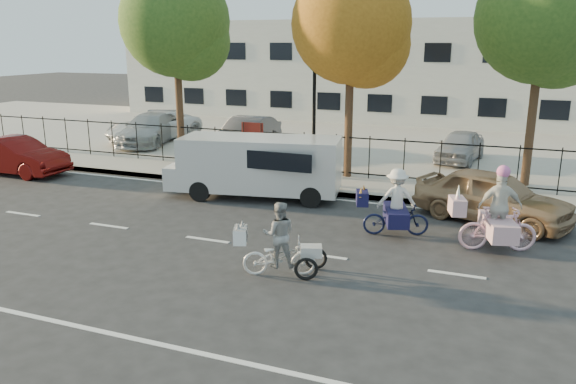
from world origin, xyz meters
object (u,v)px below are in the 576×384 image
at_px(red_sedan, 15,156).
at_px(pedestrian, 199,153).
at_px(zebra_trike, 279,247).
at_px(unicorn_bike, 497,220).
at_px(lamppost, 314,92).
at_px(gold_sedan, 493,197).
at_px(lot_car_a, 149,129).
at_px(lot_car_b, 154,126).
at_px(bull_bike, 395,209).
at_px(lot_car_d, 460,146).
at_px(white_van, 258,164).
at_px(lot_car_c, 247,134).

xyz_separation_m(red_sedan, pedestrian, (6.81, 1.65, 0.28)).
distance_m(zebra_trike, unicorn_bike, 5.26).
height_order(lamppost, gold_sedan, lamppost).
bearing_deg(red_sedan, lot_car_a, -10.49).
distance_m(gold_sedan, pedestrian, 9.97).
xyz_separation_m(lamppost, pedestrian, (-3.83, -1.35, -2.15)).
bearing_deg(lot_car_a, red_sedan, -116.18).
bearing_deg(lot_car_b, lot_car_a, -55.73).
height_order(red_sedan, gold_sedan, gold_sedan).
bearing_deg(unicorn_bike, lot_car_b, 43.22).
distance_m(zebra_trike, bull_bike, 3.86).
xyz_separation_m(bull_bike, pedestrian, (-7.60, 3.39, 0.27)).
distance_m(zebra_trike, lot_car_b, 17.04).
bearing_deg(lot_car_b, pedestrian, -31.35).
relative_size(bull_bike, lot_car_d, 0.54).
distance_m(zebra_trike, gold_sedan, 6.78).
distance_m(white_van, lot_car_d, 9.19).
bearing_deg(lamppost, lot_car_b, 155.56).
xyz_separation_m(lamppost, lot_car_b, (-9.58, 4.35, -2.28)).
height_order(lamppost, unicorn_bike, lamppost).
distance_m(pedestrian, lot_car_d, 10.34).
bearing_deg(unicorn_bike, gold_sedan, -12.23).
distance_m(lamppost, lot_car_a, 10.17).
xyz_separation_m(bull_bike, lot_car_d, (0.83, 9.37, 0.07)).
relative_size(white_van, pedestrian, 3.47).
distance_m(unicorn_bike, lot_car_c, 13.65).
bearing_deg(gold_sedan, red_sedan, 112.00).
relative_size(zebra_trike, lot_car_d, 0.52).
distance_m(unicorn_bike, bull_bike, 2.44).
distance_m(unicorn_bike, red_sedan, 16.96).
xyz_separation_m(gold_sedan, lot_car_a, (-15.31, 6.24, 0.11)).
bearing_deg(lot_car_c, lot_car_b, 173.49).
relative_size(lamppost, unicorn_bike, 2.06).
bearing_deg(lot_car_a, pedestrian, -56.12).
relative_size(lot_car_c, lot_car_d, 1.22).
bearing_deg(zebra_trike, lamppost, -7.34).
height_order(zebra_trike, unicorn_bike, unicorn_bike).
xyz_separation_m(red_sedan, lot_car_a, (1.38, 6.52, 0.15)).
bearing_deg(lamppost, bull_bike, -51.46).
xyz_separation_m(pedestrian, lot_car_b, (-5.75, 5.70, -0.14)).
xyz_separation_m(zebra_trike, unicorn_bike, (4.21, 3.15, 0.14)).
distance_m(lot_car_a, lot_car_b, 0.89).
distance_m(lamppost, red_sedan, 11.32).
relative_size(lamppost, lot_car_a, 0.92).
bearing_deg(lot_car_d, lamppost, -126.65).
bearing_deg(bull_bike, lamppost, 21.14).
bearing_deg(bull_bike, gold_sedan, -65.87).
distance_m(lamppost, gold_sedan, 7.05).
bearing_deg(pedestrian, gold_sedan, 158.10).
height_order(zebra_trike, lot_car_a, zebra_trike).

